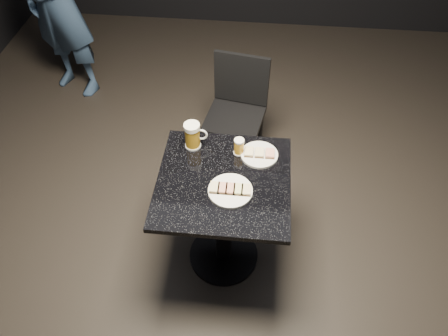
{
  "coord_description": "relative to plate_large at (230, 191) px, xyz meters",
  "views": [
    {
      "loc": [
        0.15,
        -1.49,
        2.47
      ],
      "look_at": [
        0.0,
        0.02,
        0.82
      ],
      "focal_mm": 35.0,
      "sensor_mm": 36.0,
      "label": 1
    }
  ],
  "objects": [
    {
      "name": "floor",
      "position": [
        -0.04,
        0.08,
        -0.76
      ],
      "size": [
        6.0,
        6.0,
        0.0
      ],
      "primitive_type": "plane",
      "color": "black",
      "rests_on": "ground"
    },
    {
      "name": "table",
      "position": [
        -0.04,
        0.08,
        -0.25
      ],
      "size": [
        0.7,
        0.7,
        0.75
      ],
      "color": "black",
      "rests_on": "floor"
    },
    {
      "name": "plate_large",
      "position": [
        0.0,
        0.0,
        0.0
      ],
      "size": [
        0.23,
        0.23,
        0.01
      ],
      "primitive_type": "cylinder",
      "color": "white",
      "rests_on": "table"
    },
    {
      "name": "patron",
      "position": [
        -1.55,
        1.75,
        0.08
      ],
      "size": [
        0.71,
        0.59,
        1.67
      ],
      "primitive_type": "imported",
      "rotation": [
        0.0,
        0.0,
        -0.37
      ],
      "color": "navy",
      "rests_on": "floor"
    },
    {
      "name": "plate_small",
      "position": [
        0.14,
        0.27,
        0.0
      ],
      "size": [
        0.21,
        0.21,
        0.01
      ],
      "primitive_type": "cylinder",
      "color": "silver",
      "rests_on": "table"
    },
    {
      "name": "canapes_on_plate_small",
      "position": [
        0.14,
        0.27,
        0.02
      ],
      "size": [
        0.17,
        0.07,
        0.02
      ],
      "color": "#4C3521",
      "rests_on": "plate_small"
    },
    {
      "name": "canapes_on_plate_large",
      "position": [
        0.0,
        -0.0,
        0.02
      ],
      "size": [
        0.21,
        0.07,
        0.02
      ],
      "color": "#4C3521",
      "rests_on": "plate_large"
    },
    {
      "name": "beer_mug",
      "position": [
        -0.24,
        0.31,
        0.07
      ],
      "size": [
        0.13,
        0.09,
        0.16
      ],
      "color": "silver",
      "rests_on": "table"
    },
    {
      "name": "beer_tumbler",
      "position": [
        0.02,
        0.28,
        0.04
      ],
      "size": [
        0.06,
        0.06,
        0.1
      ],
      "color": "silver",
      "rests_on": "table"
    },
    {
      "name": "chair",
      "position": [
        -0.04,
        0.97,
        -0.26
      ],
      "size": [
        0.45,
        0.45,
        0.86
      ],
      "color": "black",
      "rests_on": "floor"
    }
  ]
}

